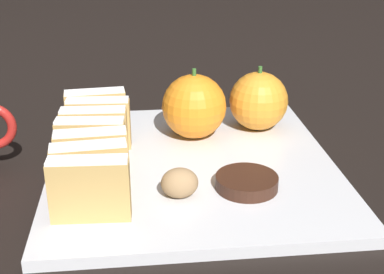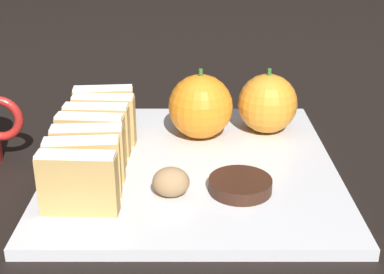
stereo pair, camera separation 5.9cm
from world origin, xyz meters
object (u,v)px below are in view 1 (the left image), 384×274
Objects in this scene: orange_far at (259,101)px; chocolate_cookie at (247,182)px; orange_near at (194,106)px; walnut at (180,183)px.

orange_far is 1.29× the size of chocolate_cookie.
orange_near reaches higher than walnut.
orange_near is at bearing 105.39° from chocolate_cookie.
orange_far is at bearing 11.34° from orange_near.
orange_far is 2.23× the size of walnut.
orange_far is 0.17m from chocolate_cookie.
chocolate_cookie is at bearing 7.75° from walnut.
orange_far is 0.20m from walnut.
orange_far reaches higher than chocolate_cookie.
orange_near reaches higher than orange_far.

